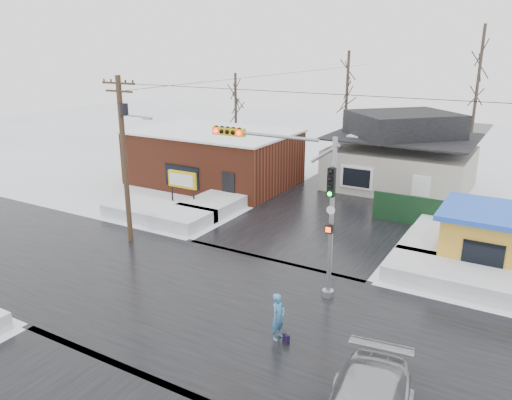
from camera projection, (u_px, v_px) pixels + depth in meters
The scene contains 19 objects.
ground at pixel (213, 303), 21.14m from camera, with size 120.00×120.00×0.00m, color white.
road_ns at pixel (213, 303), 21.14m from camera, with size 10.00×120.00×0.02m, color black.
road_ew at pixel (213, 303), 21.14m from camera, with size 120.00×10.00×0.02m, color black.
snowbank_nw at pixel (158, 213), 31.11m from camera, with size 7.00×3.00×0.80m, color white.
snowbank_ne at pixel (465, 278), 22.48m from camera, with size 7.00×3.00×0.80m, color white.
snowbank_nside_w at pixel (229, 198), 34.28m from camera, with size 3.00×8.00×0.80m, color white.
snowbank_nside_e at pixel (441, 235), 27.57m from camera, with size 3.00×8.00×0.80m, color white.
traffic_signal at pixel (297, 192), 21.07m from camera, with size 6.05×0.68×7.00m.
utility_pole at pixel (125, 151), 26.30m from camera, with size 3.15×0.44×9.00m.
brick_building at pixel (214, 157), 38.99m from camera, with size 12.20×8.20×4.12m.
marquee_sign at pixel (182, 181), 32.72m from camera, with size 2.20×0.21×2.55m.
house at pixel (401, 154), 37.55m from camera, with size 10.40×8.40×5.76m.
kiosk at pixel (489, 237), 24.39m from camera, with size 4.60×4.60×2.88m.
fence at pixel (440, 215), 29.31m from camera, with size 8.00×0.12×1.80m, color black.
tree_far_left at pixel (348, 76), 42.13m from camera, with size 3.00×3.00×10.00m.
tree_far_mid at pixel (481, 57), 38.51m from camera, with size 3.00×3.00×12.00m.
tree_far_west at pixel (236, 91), 45.76m from camera, with size 3.00×3.00×8.00m.
pedestrian at pixel (278, 317), 18.31m from camera, with size 0.66×0.44×1.82m, color teal.
shopping_bag at pixel (286, 339), 18.24m from camera, with size 0.28×0.12×0.35m, color black.
Camera 1 is at (11.07, -15.39, 10.49)m, focal length 35.00 mm.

